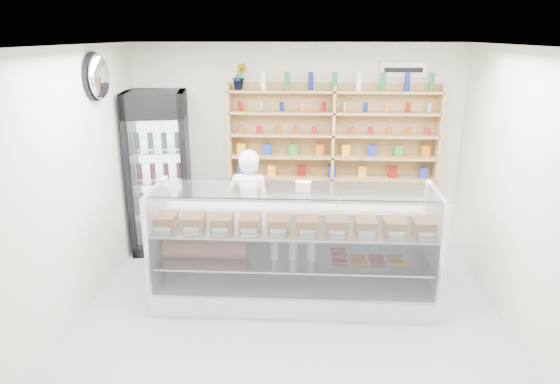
{
  "coord_description": "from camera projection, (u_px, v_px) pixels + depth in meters",
  "views": [
    {
      "loc": [
        0.16,
        -4.34,
        2.91
      ],
      "look_at": [
        -0.14,
        0.9,
        1.24
      ],
      "focal_mm": 32.0,
      "sensor_mm": 36.0,
      "label": 1
    }
  ],
  "objects": [
    {
      "name": "room",
      "position": [
        289.0,
        205.0,
        4.59
      ],
      "size": [
        5.0,
        5.0,
        5.0
      ],
      "color": "#A1A0A5",
      "rests_on": "ground"
    },
    {
      "name": "display_counter",
      "position": [
        293.0,
        270.0,
        5.61
      ],
      "size": [
        3.06,
        0.92,
        1.33
      ],
      "color": "white",
      "rests_on": "floor"
    },
    {
      "name": "shop_worker",
      "position": [
        249.0,
        210.0,
        6.3
      ],
      "size": [
        0.61,
        0.45,
        1.56
      ],
      "primitive_type": "imported",
      "rotation": [
        0.0,
        0.0,
        3.01
      ],
      "color": "white",
      "rests_on": "floor"
    },
    {
      "name": "drinks_cooler",
      "position": [
        160.0,
        172.0,
        6.81
      ],
      "size": [
        0.9,
        0.89,
        2.19
      ],
      "rotation": [
        0.0,
        0.0,
        0.16
      ],
      "color": "black",
      "rests_on": "floor"
    },
    {
      "name": "wall_shelving",
      "position": [
        333.0,
        135.0,
        6.73
      ],
      "size": [
        2.84,
        0.28,
        1.33
      ],
      "color": "#A5794D",
      "rests_on": "back_wall"
    },
    {
      "name": "potted_plant",
      "position": [
        240.0,
        76.0,
        6.56
      ],
      "size": [
        0.2,
        0.17,
        0.34
      ],
      "primitive_type": "imported",
      "rotation": [
        0.0,
        0.0,
        0.11
      ],
      "color": "#1E6626",
      "rests_on": "wall_shelving"
    },
    {
      "name": "security_mirror",
      "position": [
        99.0,
        77.0,
        5.53
      ],
      "size": [
        0.15,
        0.5,
        0.5
      ],
      "primitive_type": "ellipsoid",
      "color": "silver",
      "rests_on": "left_wall"
    },
    {
      "name": "wall_sign",
      "position": [
        403.0,
        70.0,
        6.55
      ],
      "size": [
        0.62,
        0.03,
        0.2
      ],
      "primitive_type": "cube",
      "color": "white",
      "rests_on": "back_wall"
    }
  ]
}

